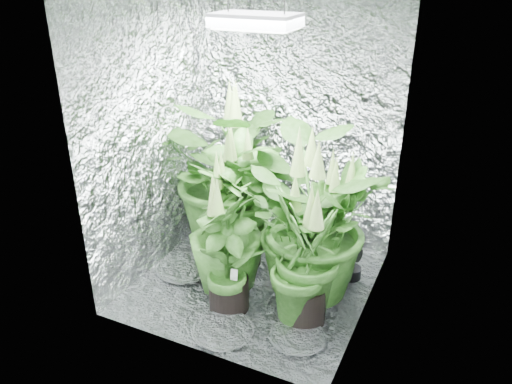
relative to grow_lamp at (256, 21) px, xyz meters
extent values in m
plane|color=silver|center=(0.00, 0.00, -1.83)|extent=(1.60, 1.60, 0.00)
cube|color=silver|center=(0.00, 0.80, -0.83)|extent=(1.60, 0.02, 2.00)
cube|color=silver|center=(0.00, -0.80, -0.83)|extent=(1.60, 0.02, 2.00)
cube|color=silver|center=(-0.80, 0.00, -0.83)|extent=(0.02, 1.60, 2.00)
cube|color=silver|center=(0.80, 0.00, -0.83)|extent=(0.02, 1.60, 2.00)
cube|color=gray|center=(0.00, 0.00, 0.00)|extent=(0.50, 0.30, 0.08)
cube|color=white|center=(0.00, 0.00, -0.04)|extent=(0.46, 0.26, 0.01)
cylinder|color=black|center=(-0.18, 0.00, 0.11)|extent=(0.01, 0.01, 0.13)
cylinder|color=black|center=(0.18, 0.00, 0.11)|extent=(0.01, 0.01, 0.13)
cylinder|color=black|center=(-0.38, 0.37, -1.68)|extent=(0.32, 0.32, 0.29)
cylinder|color=#4C3319|center=(-0.38, 0.37, -1.55)|extent=(0.30, 0.30, 0.03)
imported|color=#1E4710|center=(-0.38, 0.37, -1.17)|extent=(1.36, 1.36, 1.24)
cone|color=#6C9949|center=(-0.38, 0.37, -0.62)|extent=(0.10, 0.10, 0.29)
cylinder|color=black|center=(-0.19, 0.18, -1.71)|extent=(0.26, 0.26, 0.24)
cylinder|color=#4C3319|center=(-0.19, 0.18, -1.61)|extent=(0.24, 0.24, 0.03)
imported|color=#1E4710|center=(-0.19, 0.18, -1.28)|extent=(0.75, 0.75, 1.03)
cone|color=#6C9949|center=(-0.19, 0.18, -0.82)|extent=(0.08, 0.08, 0.24)
cylinder|color=black|center=(0.50, 0.22, -1.72)|extent=(0.25, 0.25, 0.22)
cylinder|color=#4C3319|center=(0.50, 0.22, -1.62)|extent=(0.23, 0.23, 0.03)
imported|color=#1E4710|center=(0.50, 0.22, -1.35)|extent=(0.51, 0.51, 0.91)
cone|color=#6C9949|center=(0.50, 0.22, -0.95)|extent=(0.08, 0.08, 0.22)
cylinder|color=black|center=(-0.15, -0.16, -1.71)|extent=(0.25, 0.25, 0.22)
cylinder|color=#4C3319|center=(-0.15, -0.16, -1.62)|extent=(0.23, 0.23, 0.03)
imported|color=#1E4710|center=(-0.15, -0.16, -1.33)|extent=(0.70, 0.70, 0.95)
cone|color=#6C9949|center=(-0.15, -0.16, -0.91)|extent=(0.08, 0.08, 0.22)
cylinder|color=black|center=(0.38, 0.00, -1.68)|extent=(0.32, 0.32, 0.28)
cylinder|color=#4C3319|center=(0.38, 0.00, -1.56)|extent=(0.29, 0.29, 0.03)
imported|color=#1E4710|center=(0.38, 0.00, -1.23)|extent=(1.17, 1.17, 1.12)
cone|color=#6C9949|center=(0.38, 0.00, -0.74)|extent=(0.10, 0.10, 0.28)
cylinder|color=black|center=(-0.03, -0.36, -1.71)|extent=(0.27, 0.27, 0.24)
cylinder|color=#4C3319|center=(-0.03, -0.36, -1.60)|extent=(0.25, 0.25, 0.03)
imported|color=#1E4710|center=(-0.03, -0.36, -1.37)|extent=(0.57, 0.57, 0.86)
cone|color=#6C9949|center=(-0.03, -0.36, -1.00)|extent=(0.09, 0.09, 0.24)
cylinder|color=black|center=(0.46, -0.27, -1.69)|extent=(0.30, 0.30, 0.27)
cylinder|color=#4C3319|center=(0.46, -0.27, -1.57)|extent=(0.27, 0.27, 0.03)
imported|color=#1E4710|center=(0.46, -0.27, -1.33)|extent=(0.53, 0.53, 0.93)
cone|color=#6C9949|center=(0.46, -0.27, -0.93)|extent=(0.10, 0.10, 0.27)
cylinder|color=black|center=(0.62, 0.34, -1.78)|extent=(0.15, 0.15, 0.08)
cylinder|color=black|center=(0.62, 0.34, -1.62)|extent=(0.13, 0.13, 0.10)
cylinder|color=#4C4C51|center=(0.56, 0.36, -1.62)|extent=(0.10, 0.31, 0.31)
torus|color=#4C4C51|center=(0.56, 0.36, -1.62)|extent=(0.10, 0.32, 0.32)
cube|color=white|center=(0.03, -0.39, -1.53)|extent=(0.05, 0.03, 0.08)
camera|label=1|loc=(1.30, -2.77, 0.32)|focal=35.00mm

